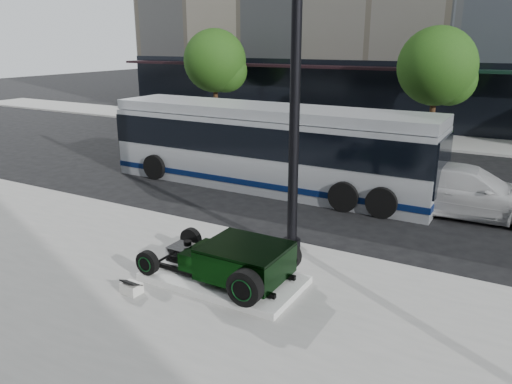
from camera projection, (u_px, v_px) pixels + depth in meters
The scene contains 9 objects.
ground at pixel (306, 219), 14.98m from camera, with size 120.00×120.00×0.00m, color black.
sidewalk_far at pixel (413, 139), 26.60m from camera, with size 70.00×4.00×0.12m, color gray.
street_trees at pixel (440, 69), 24.20m from camera, with size 29.80×3.80×5.70m.
display_plinth at pixel (224, 278), 10.83m from camera, with size 3.40×1.80×0.15m, color silver.
hot_rod at pixel (236, 260), 10.53m from camera, with size 3.22×2.00×0.81m.
info_plaque at pixel (131, 288), 10.32m from camera, with size 0.42×0.32×0.31m.
lamppost at pixel (295, 96), 11.56m from camera, with size 0.45×0.45×8.19m.
transit_bus at pixel (268, 146), 17.90m from camera, with size 12.12×2.88×2.92m.
white_sedan at pixel (467, 191), 15.12m from camera, with size 2.12×5.22×1.51m, color silver.
Camera 1 is at (5.67, -12.98, 5.16)m, focal length 35.00 mm.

